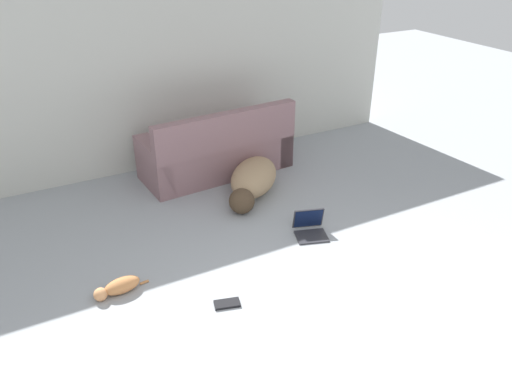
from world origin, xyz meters
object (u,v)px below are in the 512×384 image
at_px(dog, 252,180).
at_px(book_black, 227,304).
at_px(couch, 218,152).
at_px(laptop_open, 310,226).
at_px(cat, 118,287).

relative_size(dog, book_black, 4.62).
bearing_deg(couch, book_black, 63.70).
distance_m(laptop_open, book_black, 1.40).
height_order(dog, cat, dog).
xyz_separation_m(laptop_open, book_black, (-1.25, -0.63, -0.07)).
height_order(laptop_open, book_black, laptop_open).
bearing_deg(dog, couch, -126.55).
height_order(couch, laptop_open, couch).
xyz_separation_m(couch, book_black, (-0.97, -2.38, -0.28)).
xyz_separation_m(cat, book_black, (0.79, -0.58, -0.06)).
xyz_separation_m(dog, cat, (-1.90, -1.09, -0.11)).
relative_size(dog, laptop_open, 2.76).
bearing_deg(book_black, laptop_open, 26.71).
distance_m(couch, dog, 0.73).
xyz_separation_m(couch, dog, (0.14, -0.71, -0.11)).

